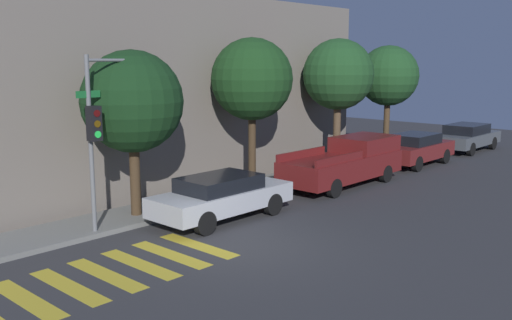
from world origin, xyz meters
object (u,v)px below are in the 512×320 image
Objects in this scene: tree_far_end at (338,75)px; tree_near_corner at (132,102)px; tree_behind_truck at (388,76)px; pickup_truck at (347,162)px; traffic_light_pole at (103,114)px; sedan_middle at (416,148)px; tree_midblock at (252,80)px; sedan_near_corner at (222,196)px; sedan_far_end at (467,137)px.

tree_near_corner is at bearing 180.00° from tree_far_end.
tree_far_end reaches higher than tree_behind_truck.
tree_far_end is (10.30, 0.00, 0.58)m from tree_near_corner.
tree_near_corner is 0.93× the size of tree_behind_truck.
pickup_truck is 1.04× the size of tree_behind_truck.
traffic_light_pole is 1.12× the size of sedan_middle.
tree_far_end is (5.26, 0.00, 0.07)m from tree_midblock.
sedan_near_corner is 0.82× the size of tree_midblock.
tree_midblock is at bearing 0.00° from tree_near_corner.
sedan_near_corner is 0.98× the size of sedan_far_end.
tree_far_end is at bearing 0.00° from tree_midblock.
tree_behind_truck is (6.18, 1.91, 3.03)m from pickup_truck.
tree_midblock is at bearing 180.00° from tree_far_end.
tree_far_end is at bearing 12.51° from sedan_near_corner.
pickup_truck is 1.21× the size of sedan_far_end.
tree_behind_truck is (-4.92, 1.91, 3.17)m from sedan_far_end.
sedan_near_corner is at bearing -180.00° from sedan_middle.
tree_near_corner is (1.38, 0.65, 0.21)m from traffic_light_pole.
tree_far_end is (2.07, 1.91, 3.16)m from pickup_truck.
tree_far_end reaches higher than tree_near_corner.
tree_midblock is at bearing 29.63° from sedan_near_corner.
traffic_light_pole is 0.90× the size of tree_behind_truck.
tree_behind_truck is (12.73, 1.91, 3.19)m from sedan_near_corner.
tree_far_end reaches higher than tree_midblock.
sedan_middle is 5.61m from sedan_far_end.
traffic_light_pole is at bearing 157.51° from sedan_near_corner.
pickup_truck is 1.00× the size of tree_far_end.
sedan_middle is (15.10, -1.27, -2.49)m from traffic_light_pole.
sedan_middle reaches higher than sedan_far_end.
tree_midblock reaches higher than tree_near_corner.
sedan_near_corner is 9.44m from tree_far_end.
tree_midblock is (-3.19, 1.91, 3.09)m from pickup_truck.
tree_behind_truck reaches higher than tree_near_corner.
traffic_light_pole reaches higher than sedan_middle.
tree_midblock is at bearing 172.38° from sedan_far_end.
pickup_truck is at bearing -180.00° from sedan_middle.
tree_behind_truck is (4.11, 0.00, -0.13)m from tree_far_end.
sedan_far_end is at bearing 0.00° from pickup_truck.
sedan_middle is (12.04, 0.00, 0.04)m from sedan_near_corner.
tree_far_end is (-3.42, 1.91, 3.28)m from sedan_middle.
sedan_far_end is at bearing -0.00° from sedan_middle.
pickup_truck is 1.12× the size of tree_near_corner.
sedan_far_end is (20.71, -1.27, -2.51)m from traffic_light_pole.
tree_near_corner is at bearing 172.06° from sedan_middle.
tree_far_end is at bearing 150.80° from sedan_middle.
sedan_middle is at bearing 180.00° from sedan_far_end.
tree_behind_truck is at bearing 0.00° from tree_far_end.
sedan_middle reaches higher than sedan_near_corner.
pickup_truck is 8.83m from tree_near_corner.
tree_near_corner is (-13.72, 1.91, 2.70)m from sedan_middle.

